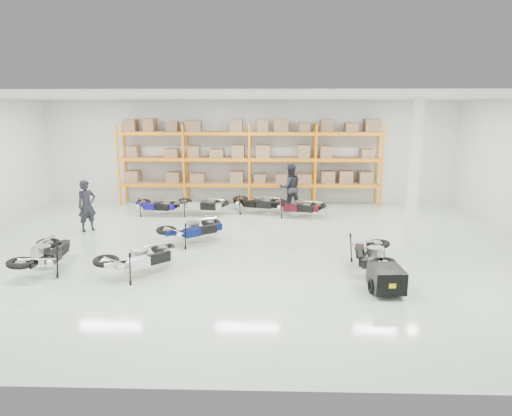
{
  "coord_description": "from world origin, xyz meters",
  "views": [
    {
      "loc": [
        0.85,
        -13.21,
        4.3
      ],
      "look_at": [
        0.44,
        0.85,
        1.1
      ],
      "focal_mm": 32.0,
      "sensor_mm": 36.0,
      "label": 1
    }
  ],
  "objects_px": {
    "moto_touring_right": "(372,249)",
    "trailer": "(386,279)",
    "person_left": "(87,206)",
    "moto_back_c": "(257,199)",
    "person_back": "(290,188)",
    "moto_black_far_left": "(44,249)",
    "moto_back_b": "(201,201)",
    "moto_blue_centre": "(193,225)",
    "moto_silver_left": "(140,253)",
    "moto_back_d": "(298,203)",
    "moto_back_a": "(157,202)"
  },
  "relations": [
    {
      "from": "moto_back_c",
      "to": "person_left",
      "type": "distance_m",
      "value": 6.44
    },
    {
      "from": "moto_touring_right",
      "to": "trailer",
      "type": "height_order",
      "value": "moto_touring_right"
    },
    {
      "from": "trailer",
      "to": "person_left",
      "type": "distance_m",
      "value": 10.4
    },
    {
      "from": "moto_back_b",
      "to": "person_left",
      "type": "bearing_deg",
      "value": 133.1
    },
    {
      "from": "moto_blue_centre",
      "to": "trailer",
      "type": "relative_size",
      "value": 1.28
    },
    {
      "from": "trailer",
      "to": "moto_back_b",
      "type": "relative_size",
      "value": 0.8
    },
    {
      "from": "moto_back_a",
      "to": "moto_back_b",
      "type": "relative_size",
      "value": 0.94
    },
    {
      "from": "moto_blue_centre",
      "to": "moto_back_c",
      "type": "relative_size",
      "value": 1.0
    },
    {
      "from": "person_back",
      "to": "trailer",
      "type": "bearing_deg",
      "value": 88.17
    },
    {
      "from": "person_left",
      "to": "moto_back_d",
      "type": "bearing_deg",
      "value": -30.4
    },
    {
      "from": "moto_silver_left",
      "to": "moto_touring_right",
      "type": "distance_m",
      "value": 6.06
    },
    {
      "from": "trailer",
      "to": "moto_back_c",
      "type": "distance_m",
      "value": 8.6
    },
    {
      "from": "moto_blue_centre",
      "to": "moto_silver_left",
      "type": "height_order",
      "value": "moto_silver_left"
    },
    {
      "from": "moto_back_c",
      "to": "moto_black_far_left",
      "type": "bearing_deg",
      "value": 158.58
    },
    {
      "from": "moto_back_b",
      "to": "person_back",
      "type": "bearing_deg",
      "value": -67.14
    },
    {
      "from": "trailer",
      "to": "moto_black_far_left",
      "type": "bearing_deg",
      "value": 168.58
    },
    {
      "from": "moto_black_far_left",
      "to": "moto_back_a",
      "type": "xyz_separation_m",
      "value": [
        1.46,
        6.24,
        -0.07
      ]
    },
    {
      "from": "person_back",
      "to": "moto_back_b",
      "type": "bearing_deg",
      "value": -0.51
    },
    {
      "from": "moto_back_b",
      "to": "moto_blue_centre",
      "type": "bearing_deg",
      "value": -166.49
    },
    {
      "from": "moto_back_c",
      "to": "person_back",
      "type": "height_order",
      "value": "person_back"
    },
    {
      "from": "moto_touring_right",
      "to": "moto_back_a",
      "type": "height_order",
      "value": "moto_touring_right"
    },
    {
      "from": "moto_blue_centre",
      "to": "moto_back_b",
      "type": "relative_size",
      "value": 1.03
    },
    {
      "from": "moto_blue_centre",
      "to": "moto_silver_left",
      "type": "relative_size",
      "value": 0.99
    },
    {
      "from": "moto_silver_left",
      "to": "person_back",
      "type": "bearing_deg",
      "value": -71.91
    },
    {
      "from": "trailer",
      "to": "moto_back_c",
      "type": "bearing_deg",
      "value": 109.01
    },
    {
      "from": "moto_black_far_left",
      "to": "moto_back_b",
      "type": "xyz_separation_m",
      "value": [
        3.2,
        6.31,
        -0.03
      ]
    },
    {
      "from": "moto_touring_right",
      "to": "person_back",
      "type": "distance_m",
      "value": 7.12
    },
    {
      "from": "moto_blue_centre",
      "to": "moto_back_a",
      "type": "xyz_separation_m",
      "value": [
        -2.03,
        3.65,
        -0.05
      ]
    },
    {
      "from": "moto_silver_left",
      "to": "moto_touring_right",
      "type": "relative_size",
      "value": 1.02
    },
    {
      "from": "moto_back_a",
      "to": "moto_silver_left",
      "type": "bearing_deg",
      "value": -156.04
    },
    {
      "from": "moto_black_far_left",
      "to": "person_back",
      "type": "relative_size",
      "value": 1.01
    },
    {
      "from": "person_left",
      "to": "moto_blue_centre",
      "type": "bearing_deg",
      "value": -65.56
    },
    {
      "from": "moto_black_far_left",
      "to": "person_back",
      "type": "bearing_deg",
      "value": -135.89
    },
    {
      "from": "moto_silver_left",
      "to": "moto_black_far_left",
      "type": "xyz_separation_m",
      "value": [
        -2.59,
        0.22,
        0.01
      ]
    },
    {
      "from": "moto_touring_right",
      "to": "moto_back_b",
      "type": "height_order",
      "value": "moto_touring_right"
    },
    {
      "from": "trailer",
      "to": "moto_back_c",
      "type": "relative_size",
      "value": 0.78
    },
    {
      "from": "moto_silver_left",
      "to": "person_back",
      "type": "xyz_separation_m",
      "value": [
        4.17,
        7.41,
        0.38
      ]
    },
    {
      "from": "moto_silver_left",
      "to": "moto_back_c",
      "type": "distance_m",
      "value": 7.46
    },
    {
      "from": "person_left",
      "to": "moto_back_c",
      "type": "bearing_deg",
      "value": -21.25
    },
    {
      "from": "moto_touring_right",
      "to": "moto_back_a",
      "type": "distance_m",
      "value": 9.3
    },
    {
      "from": "moto_black_far_left",
      "to": "trailer",
      "type": "xyz_separation_m",
      "value": [
        8.62,
        -1.28,
        -0.24
      ]
    },
    {
      "from": "moto_black_far_left",
      "to": "moto_back_c",
      "type": "height_order",
      "value": "moto_black_far_left"
    },
    {
      "from": "moto_blue_centre",
      "to": "moto_back_d",
      "type": "height_order",
      "value": "moto_blue_centre"
    },
    {
      "from": "moto_blue_centre",
      "to": "moto_back_a",
      "type": "height_order",
      "value": "moto_blue_centre"
    },
    {
      "from": "moto_back_c",
      "to": "person_left",
      "type": "bearing_deg",
      "value": 133.28
    },
    {
      "from": "trailer",
      "to": "person_left",
      "type": "height_order",
      "value": "person_left"
    },
    {
      "from": "moto_back_c",
      "to": "person_back",
      "type": "relative_size",
      "value": 0.99
    },
    {
      "from": "moto_blue_centre",
      "to": "person_back",
      "type": "relative_size",
      "value": 0.99
    },
    {
      "from": "moto_silver_left",
      "to": "moto_black_far_left",
      "type": "distance_m",
      "value": 2.6
    },
    {
      "from": "moto_back_b",
      "to": "moto_back_d",
      "type": "relative_size",
      "value": 1.02
    }
  ]
}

